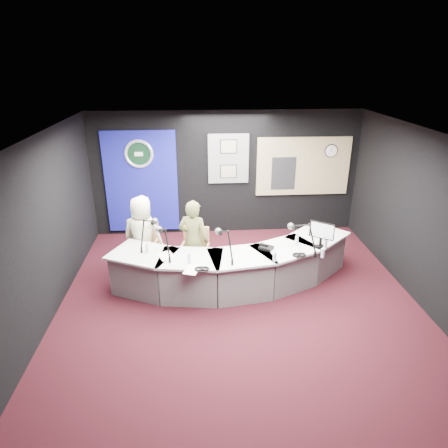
{
  "coord_description": "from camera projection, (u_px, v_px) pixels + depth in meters",
  "views": [
    {
      "loc": [
        -0.66,
        -5.71,
        3.85
      ],
      "look_at": [
        -0.2,
        0.8,
        1.1
      ],
      "focal_mm": 32.0,
      "sensor_mm": 36.0,
      "label": 1
    }
  ],
  "objects": [
    {
      "name": "headphones_far",
      "position": [
        202.0,
        269.0,
        6.26
      ],
      "size": [
        0.21,
        0.21,
        0.04
      ],
      "primitive_type": "torus",
      "color": "black",
      "rests_on": "broadcast_desk"
    },
    {
      "name": "computer_monitor",
      "position": [
        322.0,
        230.0,
        6.9
      ],
      "size": [
        0.38,
        0.29,
        0.31
      ],
      "primitive_type": "cube",
      "rotation": [
        0.0,
        0.0,
        -0.63
      ],
      "color": "black",
      "rests_on": "broadcast_desk"
    },
    {
      "name": "headphones_near",
      "position": [
        299.0,
        255.0,
        6.7
      ],
      "size": [
        0.22,
        0.22,
        0.04
      ],
      "primitive_type": "torus",
      "color": "black",
      "rests_on": "broadcast_desk"
    },
    {
      "name": "framed_photo_lower",
      "position": [
        228.0,
        171.0,
        8.92
      ],
      "size": [
        0.34,
        0.02,
        0.27
      ],
      "primitive_type": "cube",
      "color": "gray",
      "rests_on": "pinboard"
    },
    {
      "name": "framed_photo_upper",
      "position": [
        229.0,
        147.0,
        8.7
      ],
      "size": [
        0.34,
        0.02,
        0.27
      ],
      "primitive_type": "cube",
      "color": "gray",
      "rests_on": "pinboard"
    },
    {
      "name": "armchair_right",
      "position": [
        194.0,
        256.0,
        7.34
      ],
      "size": [
        0.61,
        0.61,
        0.91
      ],
      "primitive_type": null,
      "rotation": [
        0.0,
        0.0,
        -0.23
      ],
      "color": "#B37D52",
      "rests_on": "ground"
    },
    {
      "name": "armchair_left",
      "position": [
        144.0,
        248.0,
        7.53
      ],
      "size": [
        0.69,
        0.69,
        1.03
      ],
      "primitive_type": null,
      "rotation": [
        0.0,
        0.0,
        -0.2
      ],
      "color": "#B37D52",
      "rests_on": "ground"
    },
    {
      "name": "wall_left",
      "position": [
        44.0,
        231.0,
        6.05
      ],
      "size": [
        0.02,
        6.0,
        2.8
      ],
      "primitive_type": "cube",
      "color": "black",
      "rests_on": "ground"
    },
    {
      "name": "boom_mic_b",
      "position": [
        164.0,
        239.0,
        6.63
      ],
      "size": [
        0.33,
        0.71,
        0.6
      ],
      "primitive_type": null,
      "color": "black",
      "rests_on": "broadcast_desk"
    },
    {
      "name": "wall_right",
      "position": [
        425.0,
        221.0,
        6.43
      ],
      "size": [
        0.02,
        6.0,
        2.8
      ],
      "primitive_type": "cube",
      "color": "black",
      "rests_on": "ground"
    },
    {
      "name": "notepad",
      "position": [
        192.0,
        270.0,
        6.26
      ],
      "size": [
        0.29,
        0.35,
        0.0
      ],
      "primitive_type": "cube",
      "rotation": [
        0.0,
        0.0,
        -0.29
      ],
      "color": "white",
      "rests_on": "broadcast_desk"
    },
    {
      "name": "wall_front",
      "position": [
        277.0,
        360.0,
        3.48
      ],
      "size": [
        6.0,
        0.02,
        2.8
      ],
      "primitive_type": "cube",
      "color": "black",
      "rests_on": "ground"
    },
    {
      "name": "person_man",
      "position": [
        143.0,
        236.0,
        7.43
      ],
      "size": [
        0.82,
        0.61,
        1.53
      ],
      "primitive_type": "imported",
      "rotation": [
        0.0,
        0.0,
        2.97
      ],
      "color": "beige",
      "rests_on": "ground"
    },
    {
      "name": "agency_seal",
      "position": [
        139.0,
        154.0,
        8.62
      ],
      "size": [
        0.63,
        0.07,
        0.63
      ],
      "primitive_type": "torus",
      "rotation": [
        1.57,
        0.0,
        0.0
      ],
      "color": "silver",
      "rests_on": "backdrop_panel"
    },
    {
      "name": "boom_mic_d",
      "position": [
        303.0,
        234.0,
        6.79
      ],
      "size": [
        0.43,
        0.66,
        0.6
      ],
      "primitive_type": null,
      "color": "black",
      "rests_on": "broadcast_desk"
    },
    {
      "name": "ceiling",
      "position": [
        242.0,
        136.0,
        5.7
      ],
      "size": [
        6.0,
        6.0,
        0.02
      ],
      "primitive_type": "cube",
      "color": "silver",
      "rests_on": "ground"
    },
    {
      "name": "wall_clock",
      "position": [
        331.0,
        151.0,
        8.9
      ],
      "size": [
        0.28,
        0.01,
        0.28
      ],
      "primitive_type": "cylinder",
      "rotation": [
        1.57,
        0.0,
        0.0
      ],
      "color": "white",
      "rests_on": "booth_window_frame"
    },
    {
      "name": "desk_phone",
      "position": [
        266.0,
        248.0,
        6.93
      ],
      "size": [
        0.28,
        0.27,
        0.05
      ],
      "primitive_type": "cube",
      "rotation": [
        0.0,
        0.0,
        -0.59
      ],
      "color": "black",
      "rests_on": "broadcast_desk"
    },
    {
      "name": "booth_glow",
      "position": [
        303.0,
        166.0,
        9.02
      ],
      "size": [
        2.0,
        0.02,
        1.2
      ],
      "primitive_type": "cube",
      "color": "beige",
      "rests_on": "booth_window_frame"
    },
    {
      "name": "equipment_rack",
      "position": [
        283.0,
        173.0,
        9.03
      ],
      "size": [
        0.55,
        0.02,
        0.75
      ],
      "primitive_type": "cube",
      "color": "black",
      "rests_on": "booth_window_frame"
    },
    {
      "name": "wall_back",
      "position": [
        226.0,
        174.0,
        9.0
      ],
      "size": [
        6.0,
        0.02,
        2.8
      ],
      "primitive_type": "cube",
      "color": "black",
      "rests_on": "ground"
    },
    {
      "name": "boom_mic_a",
      "position": [
        148.0,
        230.0,
        6.97
      ],
      "size": [
        0.31,
        0.71,
        0.6
      ],
      "primitive_type": null,
      "color": "black",
      "rests_on": "broadcast_desk"
    },
    {
      "name": "booth_window_frame",
      "position": [
        303.0,
        166.0,
        9.02
      ],
      "size": [
        2.12,
        0.06,
        1.32
      ],
      "primitive_type": "cube",
      "color": "tan",
      "rests_on": "wall_back"
    },
    {
      "name": "backdrop_panel",
      "position": [
        141.0,
        182.0,
        8.91
      ],
      "size": [
        1.6,
        0.05,
        2.3
      ],
      "primitive_type": "cube",
      "color": "navy",
      "rests_on": "wall_back"
    },
    {
      "name": "seal_center",
      "position": [
        139.0,
        154.0,
        8.62
      ],
      "size": [
        0.48,
        0.01,
        0.48
      ],
      "primitive_type": "cylinder",
      "rotation": [
        1.57,
        0.0,
        0.0
      ],
      "color": "black",
      "rests_on": "backdrop_panel"
    },
    {
      "name": "boom_mic_c",
      "position": [
        225.0,
        241.0,
        6.56
      ],
      "size": [
        0.31,
        0.71,
        0.6
      ],
      "primitive_type": null,
      "color": "black",
      "rests_on": "broadcast_desk"
    },
    {
      "name": "ground",
      "position": [
        239.0,
        301.0,
        6.78
      ],
      "size": [
        6.0,
        6.0,
        0.0
      ],
      "primitive_type": "plane",
      "color": "black",
      "rests_on": "ground"
    },
    {
      "name": "pinboard",
      "position": [
        228.0,
        159.0,
        8.84
      ],
      "size": [
        0.9,
        0.04,
        1.1
      ],
      "primitive_type": "cube",
      "color": "slate",
      "rests_on": "wall_back"
    },
    {
      "name": "broadcast_desk",
      "position": [
        233.0,
        266.0,
        7.14
      ],
      "size": [
        4.5,
        1.9,
        0.75
      ],
      "primitive_type": null,
      "color": "silver",
      "rests_on": "ground"
    },
    {
      "name": "draped_jacket",
      "position": [
        141.0,
        237.0,
        7.71
      ],
      "size": [
        0.51,
        0.2,
        0.7
      ],
      "primitive_type": "cube",
      "rotation": [
        0.0,
        0.0,
        -0.2
      ],
      "color": "#6B685A",
      "rests_on": "armchair_left"
    },
    {
      "name": "paper_stack",
      "position": [
        166.0,
        256.0,
        6.7
      ],
      "size": [
        0.34,
        0.39,
        0.0
      ],
      "primitive_type": "cube",
      "rotation": [
        0.0,
        0.0,
        0.38
      ],
      "color": "white",
      "rests_on": "broadcast_desk"
    },
    {
      "name": "person_woman",
      "position": [
        194.0,
        241.0,
        7.22
      ],
      "size": [
        0.65,
        0.54,
        1.54
      ],
      "primitive_type": "imported",
      "rotation": [
        0.0,
        0.0,
        2.79
      ],
      "color": "brown",
      "rests_on": "ground"
    },
    {
      "name": "water_bottles",
      "position": [
        238.0,
        249.0,
        6.73
      ],
      "size": [
        3.15,
        0.64,
        0.18
      ],
      "primitive_type": null,
      "color": "silver",
      "rests_on": "broadcast_desk"
    }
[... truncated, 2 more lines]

